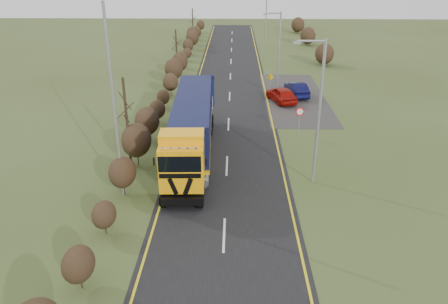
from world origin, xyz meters
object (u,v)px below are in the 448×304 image
(lorry, at_px, (192,126))
(speed_sign, at_px, (300,116))
(streetlight_near, at_px, (318,108))
(car_red_hatchback, at_px, (281,95))
(car_blue_sedan, at_px, (297,89))

(lorry, xyz_separation_m, speed_sign, (7.93, 3.98, -0.67))
(streetlight_near, bearing_deg, car_red_hatchback, 91.09)
(car_red_hatchback, bearing_deg, car_blue_sedan, -150.26)
(car_red_hatchback, xyz_separation_m, streetlight_near, (0.31, -16.44, 4.13))
(car_blue_sedan, bearing_deg, streetlight_near, 76.44)
(lorry, xyz_separation_m, car_blue_sedan, (9.17, 14.89, -1.63))
(car_red_hatchback, bearing_deg, streetlight_near, 71.90)
(streetlight_near, bearing_deg, lorry, 155.45)
(lorry, xyz_separation_m, car_red_hatchback, (7.44, 12.90, -1.60))
(lorry, bearing_deg, speed_sign, 24.44)
(car_red_hatchback, relative_size, streetlight_near, 0.49)
(car_red_hatchback, bearing_deg, lorry, 40.84)
(lorry, height_order, car_red_hatchback, lorry)
(streetlight_near, bearing_deg, car_blue_sedan, 85.58)
(lorry, relative_size, car_blue_sedan, 3.45)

